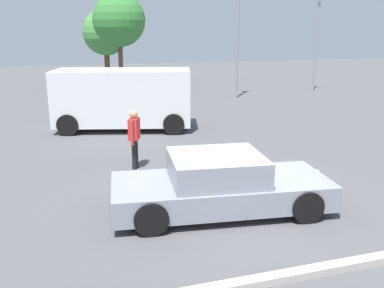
% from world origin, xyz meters
% --- Properties ---
extents(ground_plane, '(80.00, 80.00, 0.00)m').
position_xyz_m(ground_plane, '(0.00, 0.00, 0.00)').
color(ground_plane, '#515154').
extents(sedan_foreground, '(4.59, 2.34, 1.19)m').
position_xyz_m(sedan_foreground, '(-0.31, -0.20, 0.55)').
color(sedan_foreground, gray).
rests_on(sedan_foreground, ground_plane).
extents(dog, '(0.63, 0.36, 0.39)m').
position_xyz_m(dog, '(2.29, 0.75, 0.24)').
color(dog, beige).
rests_on(dog, ground_plane).
extents(van_white, '(5.30, 3.26, 2.22)m').
position_xyz_m(van_white, '(-1.11, 7.84, 1.20)').
color(van_white, white).
rests_on(van_white, ground_plane).
extents(pedestrian, '(0.38, 0.53, 1.60)m').
position_xyz_m(pedestrian, '(-1.50, 3.04, 0.95)').
color(pedestrian, black).
rests_on(pedestrian, ground_plane).
extents(parking_curb, '(8.76, 0.20, 0.12)m').
position_xyz_m(parking_curb, '(0.00, -2.86, 0.06)').
color(parking_curb, '#B7B2A8').
rests_on(parking_curb, ground_plane).
extents(light_post_near, '(0.44, 0.44, 5.62)m').
position_xyz_m(light_post_near, '(11.58, 14.83, 3.88)').
color(light_post_near, gray).
rests_on(light_post_near, ground_plane).
extents(light_post_mid, '(0.44, 0.44, 6.47)m').
position_xyz_m(light_post_mid, '(5.93, 13.67, 4.39)').
color(light_post_mid, gray).
rests_on(light_post_mid, ground_plane).
extents(tree_back_left, '(3.31, 3.31, 5.90)m').
position_xyz_m(tree_back_left, '(0.46, 19.80, 4.23)').
color(tree_back_left, brown).
rests_on(tree_back_left, ground_plane).
extents(tree_back_center, '(3.46, 3.46, 5.21)m').
position_xyz_m(tree_back_center, '(0.21, 25.82, 3.46)').
color(tree_back_center, brown).
rests_on(tree_back_center, ground_plane).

